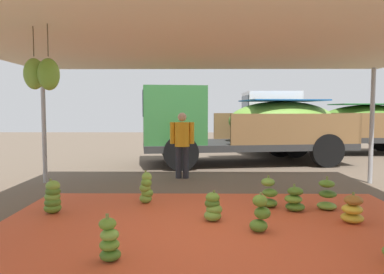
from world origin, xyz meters
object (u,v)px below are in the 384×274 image
object	(u,v)px
banana_bunch_8	(269,194)
cargo_truck_far	(329,122)
banana_bunch_2	(295,200)
banana_bunch_6	(109,241)
banana_bunch_4	(327,196)
worker_0	(182,140)
banana_bunch_3	(53,198)
banana_bunch_9	(146,189)
banana_bunch_7	(213,207)
cargo_truck_main	(241,124)
banana_bunch_10	(260,215)
banana_bunch_1	(352,210)

from	to	relation	value
banana_bunch_8	cargo_truck_far	bearing A→B (deg)	63.97
banana_bunch_2	cargo_truck_far	size ratio (longest dim) A/B	0.07
banana_bunch_6	banana_bunch_4	bearing A→B (deg)	34.21
cargo_truck_far	worker_0	bearing A→B (deg)	-136.36
banana_bunch_3	banana_bunch_9	distance (m)	1.59
banana_bunch_7	cargo_truck_far	xyz separation A→B (m)	(4.96, 8.85, 1.02)
banana_bunch_7	cargo_truck_main	world-z (taller)	cargo_truck_main
banana_bunch_2	banana_bunch_4	xyz separation A→B (m)	(0.58, 0.11, 0.04)
banana_bunch_7	worker_0	world-z (taller)	worker_0
banana_bunch_4	banana_bunch_7	distance (m)	2.09
banana_bunch_2	cargo_truck_main	size ratio (longest dim) A/B	0.07
banana_bunch_4	banana_bunch_6	world-z (taller)	banana_bunch_4
cargo_truck_main	worker_0	size ratio (longest dim) A/B	4.11
banana_bunch_9	banana_bunch_10	size ratio (longest dim) A/B	1.09
banana_bunch_4	worker_0	world-z (taller)	worker_0
banana_bunch_1	banana_bunch_4	bearing A→B (deg)	98.03
banana_bunch_4	worker_0	xyz separation A→B (m)	(-2.58, 2.90, 0.72)
banana_bunch_9	banana_bunch_10	bearing A→B (deg)	-40.51
banana_bunch_4	cargo_truck_main	xyz separation A→B (m)	(-0.81, 5.50, 1.02)
banana_bunch_1	banana_bunch_8	size ratio (longest dim) A/B	0.84
banana_bunch_2	worker_0	xyz separation A→B (m)	(-2.00, 3.01, 0.76)
banana_bunch_3	banana_bunch_6	distance (m)	2.35
banana_bunch_7	banana_bunch_8	distance (m)	1.28
banana_bunch_2	banana_bunch_10	bearing A→B (deg)	-125.85
banana_bunch_1	banana_bunch_7	distance (m)	2.09
banana_bunch_7	banana_bunch_6	bearing A→B (deg)	-128.98
banana_bunch_3	banana_bunch_7	distance (m)	2.64
banana_bunch_1	cargo_truck_main	xyz separation A→B (m)	(-0.92, 6.27, 1.05)
banana_bunch_1	cargo_truck_far	world-z (taller)	cargo_truck_far
banana_bunch_6	banana_bunch_8	bearing A→B (deg)	45.76
banana_bunch_6	banana_bunch_3	bearing A→B (deg)	125.97
banana_bunch_1	banana_bunch_10	distance (m)	1.51
banana_bunch_2	worker_0	world-z (taller)	worker_0
banana_bunch_1	worker_0	xyz separation A→B (m)	(-2.69, 3.66, 0.75)
banana_bunch_4	banana_bunch_10	xyz separation A→B (m)	(-1.34, -1.17, 0.01)
banana_bunch_1	banana_bunch_9	xyz separation A→B (m)	(-3.25, 1.13, 0.07)
banana_bunch_1	worker_0	bearing A→B (deg)	126.27
banana_bunch_9	cargo_truck_far	bearing A→B (deg)	51.99
banana_bunch_8	cargo_truck_far	xyz separation A→B (m)	(3.94, 8.07, 0.99)
banana_bunch_8	cargo_truck_main	world-z (taller)	cargo_truck_main
banana_bunch_4	banana_bunch_10	distance (m)	1.78
banana_bunch_10	banana_bunch_1	bearing A→B (deg)	15.43
banana_bunch_6	banana_bunch_8	xyz separation A→B (m)	(2.25, 2.31, 0.01)
banana_bunch_1	worker_0	size ratio (longest dim) A/B	0.29
banana_bunch_8	cargo_truck_far	world-z (taller)	cargo_truck_far
banana_bunch_2	banana_bunch_4	distance (m)	0.59
banana_bunch_9	banana_bunch_6	bearing A→B (deg)	-91.61
banana_bunch_10	worker_0	xyz separation A→B (m)	(-1.23, 4.06, 0.71)
banana_bunch_1	banana_bunch_8	xyz separation A→B (m)	(-1.07, 0.89, 0.04)
banana_bunch_3	banana_bunch_8	xyz separation A→B (m)	(3.63, 0.41, -0.02)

